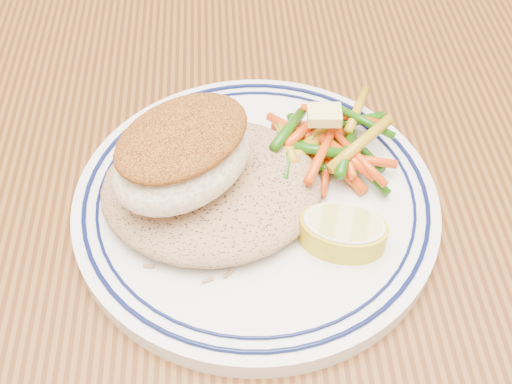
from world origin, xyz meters
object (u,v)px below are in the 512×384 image
at_px(dining_table, 245,244).
at_px(rice_pilaf, 211,184).
at_px(plate, 256,202).
at_px(vegetable_pile, 325,143).
at_px(lemon_wedge, 343,231).
at_px(fish_fillet, 183,154).

bearing_deg(dining_table, rice_pilaf, -120.09).
distance_m(plate, vegetable_pile, 0.07).
bearing_deg(lemon_wedge, dining_table, 125.23).
height_order(dining_table, plate, plate).
relative_size(plate, rice_pilaf, 1.69).
bearing_deg(lemon_wedge, rice_pilaf, 152.26).
relative_size(rice_pilaf, lemon_wedge, 2.34).
bearing_deg(lemon_wedge, vegetable_pile, 90.83).
bearing_deg(fish_fillet, vegetable_pile, 20.88).
xyz_separation_m(fish_fillet, lemon_wedge, (0.10, -0.04, -0.04)).
bearing_deg(rice_pilaf, fish_fillet, -168.33).
relative_size(plate, lemon_wedge, 3.94).
relative_size(dining_table, vegetable_pile, 14.58).
relative_size(dining_table, lemon_wedge, 23.40).
height_order(dining_table, vegetable_pile, vegetable_pile).
xyz_separation_m(dining_table, rice_pilaf, (-0.02, -0.04, 0.13)).
xyz_separation_m(plate, vegetable_pile, (0.05, 0.04, 0.02)).
height_order(fish_fillet, vegetable_pile, fish_fillet).
height_order(plate, rice_pilaf, rice_pilaf).
xyz_separation_m(dining_table, lemon_wedge, (0.06, -0.08, 0.12)).
bearing_deg(vegetable_pile, dining_table, 173.65).
bearing_deg(dining_table, fish_fillet, -132.20).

